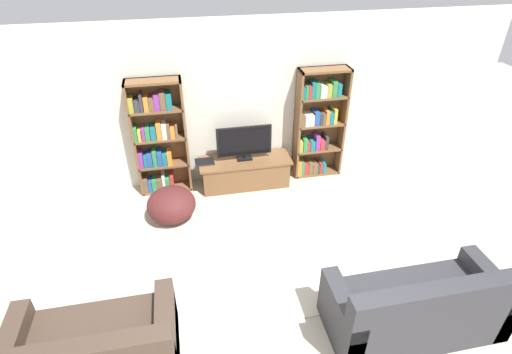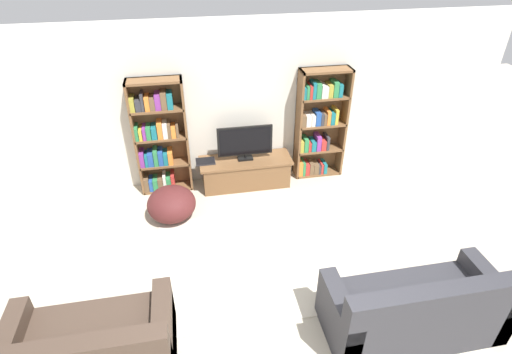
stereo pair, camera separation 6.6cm
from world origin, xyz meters
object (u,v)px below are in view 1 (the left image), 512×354
object	(u,v)px
couch_right_sofa	(417,308)
beanbag_ottoman	(171,205)
bookshelf_right	(317,124)
bookshelf_left	(158,139)
tv_stand	(245,172)
couch_left_sectional	(94,353)
television	(244,142)
laptop	(205,162)

from	to	relation	value
couch_right_sofa	beanbag_ottoman	xyz separation A→B (m)	(-2.47, 2.44, -0.07)
bookshelf_right	beanbag_ottoman	distance (m)	2.67
bookshelf_left	tv_stand	distance (m)	1.48
bookshelf_right	tv_stand	bearing A→B (deg)	-173.19
bookshelf_right	couch_left_sectional	bearing A→B (deg)	-135.90
bookshelf_right	couch_right_sofa	size ratio (longest dim) A/B	1.01
tv_stand	couch_right_sofa	xyz separation A→B (m)	(1.26, -3.12, 0.08)
bookshelf_right	television	bearing A→B (deg)	-174.13
laptop	couch_right_sofa	xyz separation A→B (m)	(1.91, -3.16, -0.17)
laptop	television	bearing A→B (deg)	-1.52
laptop	couch_left_sectional	size ratio (longest dim) A/B	0.20
laptop	bookshelf_right	bearing A→B (deg)	3.36
bookshelf_right	beanbag_ottoman	size ratio (longest dim) A/B	2.62
television	couch_right_sofa	size ratio (longest dim) A/B	0.48
laptop	beanbag_ottoman	xyz separation A→B (m)	(-0.56, -0.72, -0.24)
tv_stand	couch_left_sectional	world-z (taller)	couch_left_sectional
television	beanbag_ottoman	size ratio (longest dim) A/B	1.24
television	laptop	distance (m)	0.70
bookshelf_left	tv_stand	world-z (taller)	bookshelf_left
bookshelf_left	beanbag_ottoman	size ratio (longest dim) A/B	2.62
tv_stand	bookshelf_left	bearing A→B (deg)	173.58
laptop	couch_left_sectional	distance (m)	3.29
tv_stand	television	bearing A→B (deg)	90.00
bookshelf_left	beanbag_ottoman	xyz separation A→B (m)	(0.10, -0.83, -0.66)
bookshelf_left	couch_right_sofa	distance (m)	4.20
couch_left_sectional	beanbag_ottoman	xyz separation A→B (m)	(0.77, 2.28, -0.04)
bookshelf_left	bookshelf_right	size ratio (longest dim) A/B	1.00
bookshelf_left	tv_stand	bearing A→B (deg)	-6.42
bookshelf_left	laptop	world-z (taller)	bookshelf_left
television	couch_left_sectional	xyz separation A→B (m)	(-1.97, -2.98, -0.49)
bookshelf_left	tv_stand	xyz separation A→B (m)	(1.31, -0.15, -0.67)
bookshelf_right	tv_stand	distance (m)	1.42
bookshelf_left	couch_left_sectional	xyz separation A→B (m)	(-0.66, -3.11, -0.62)
laptop	beanbag_ottoman	size ratio (longest dim) A/B	0.44
tv_stand	couch_right_sofa	size ratio (longest dim) A/B	0.81
tv_stand	beanbag_ottoman	size ratio (longest dim) A/B	2.11
television	couch_left_sectional	world-z (taller)	television
tv_stand	couch_left_sectional	size ratio (longest dim) A/B	0.96
tv_stand	laptop	world-z (taller)	laptop
couch_left_sectional	couch_right_sofa	size ratio (longest dim) A/B	0.85
laptop	couch_right_sofa	world-z (taller)	couch_right_sofa
couch_left_sectional	couch_right_sofa	distance (m)	3.24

